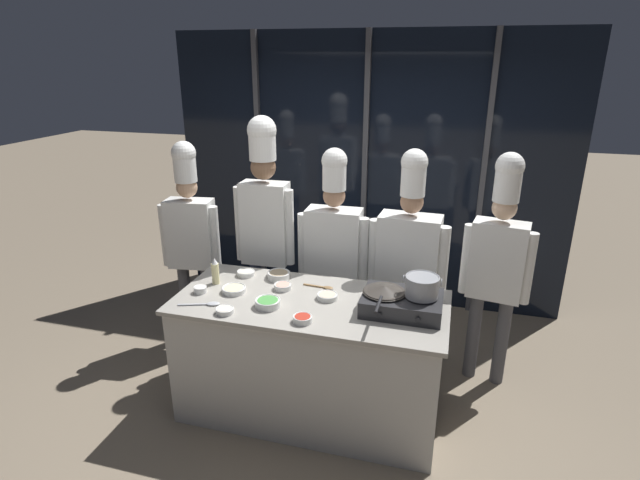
% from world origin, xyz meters
% --- Properties ---
extents(ground_plane, '(24.00, 24.00, 0.00)m').
position_xyz_m(ground_plane, '(0.00, 0.00, 0.00)').
color(ground_plane, '#7F705B').
extents(window_wall_back, '(3.96, 0.09, 2.70)m').
position_xyz_m(window_wall_back, '(0.00, 1.96, 1.35)').
color(window_wall_back, black).
rests_on(window_wall_back, ground_plane).
extents(demo_counter, '(1.86, 0.84, 0.90)m').
position_xyz_m(demo_counter, '(0.00, 0.00, 0.45)').
color(demo_counter, beige).
rests_on(demo_counter, ground_plane).
extents(portable_stove, '(0.51, 0.39, 0.12)m').
position_xyz_m(portable_stove, '(0.62, 0.02, 0.95)').
color(portable_stove, '#28282B').
rests_on(portable_stove, demo_counter).
extents(frying_pan, '(0.29, 0.49, 0.04)m').
position_xyz_m(frying_pan, '(0.50, 0.01, 1.04)').
color(frying_pan, '#38332D').
rests_on(frying_pan, portable_stove).
extents(stock_pot, '(0.24, 0.22, 0.14)m').
position_xyz_m(stock_pot, '(0.74, 0.02, 1.09)').
color(stock_pot, '#93969B').
rests_on(stock_pot, portable_stove).
extents(squeeze_bottle_oil, '(0.05, 0.05, 0.20)m').
position_xyz_m(squeeze_bottle_oil, '(-0.74, 0.08, 0.99)').
color(squeeze_bottle_oil, beige).
rests_on(squeeze_bottle_oil, demo_counter).
extents(prep_bowl_shrimp, '(0.12, 0.12, 0.04)m').
position_xyz_m(prep_bowl_shrimp, '(-0.24, 0.12, 0.92)').
color(prep_bowl_shrimp, white).
rests_on(prep_bowl_shrimp, demo_counter).
extents(prep_bowl_onion, '(0.12, 0.12, 0.04)m').
position_xyz_m(prep_bowl_onion, '(-0.48, -0.32, 0.92)').
color(prep_bowl_onion, white).
rests_on(prep_bowl_onion, demo_counter).
extents(prep_bowl_chicken, '(0.14, 0.14, 0.04)m').
position_xyz_m(prep_bowl_chicken, '(0.11, 0.06, 0.92)').
color(prep_bowl_chicken, white).
rests_on(prep_bowl_chicken, demo_counter).
extents(prep_bowl_rice, '(0.09, 0.09, 0.05)m').
position_xyz_m(prep_bowl_rice, '(-0.78, -0.09, 0.92)').
color(prep_bowl_rice, white).
rests_on(prep_bowl_rice, demo_counter).
extents(prep_bowl_noodles, '(0.17, 0.17, 0.04)m').
position_xyz_m(prep_bowl_noodles, '(-0.55, -0.02, 0.92)').
color(prep_bowl_noodles, white).
rests_on(prep_bowl_noodles, demo_counter).
extents(prep_bowl_chili_flakes, '(0.12, 0.12, 0.04)m').
position_xyz_m(prep_bowl_chili_flakes, '(0.04, -0.29, 0.92)').
color(prep_bowl_chili_flakes, white).
rests_on(prep_bowl_chili_flakes, demo_counter).
extents(prep_bowl_garlic, '(0.13, 0.13, 0.04)m').
position_xyz_m(prep_bowl_garlic, '(-0.59, 0.27, 0.92)').
color(prep_bowl_garlic, white).
rests_on(prep_bowl_garlic, demo_counter).
extents(prep_bowl_mushrooms, '(0.17, 0.17, 0.05)m').
position_xyz_m(prep_bowl_mushrooms, '(-0.33, 0.28, 0.93)').
color(prep_bowl_mushrooms, white).
rests_on(prep_bowl_mushrooms, demo_counter).
extents(prep_bowl_scallions, '(0.17, 0.17, 0.05)m').
position_xyz_m(prep_bowl_scallions, '(-0.25, -0.16, 0.93)').
color(prep_bowl_scallions, white).
rests_on(prep_bowl_scallions, demo_counter).
extents(serving_spoon_slotted, '(0.23, 0.05, 0.02)m').
position_xyz_m(serving_spoon_slotted, '(0.04, 0.21, 0.90)').
color(serving_spoon_slotted, olive).
rests_on(serving_spoon_slotted, demo_counter).
extents(serving_spoon_solid, '(0.28, 0.12, 0.02)m').
position_xyz_m(serving_spoon_solid, '(-0.64, -0.24, 0.90)').
color(serving_spoon_solid, '#B2B5BA').
rests_on(serving_spoon_solid, demo_counter).
extents(chef_head, '(0.51, 0.26, 1.82)m').
position_xyz_m(chef_head, '(-1.26, 0.67, 1.05)').
color(chef_head, '#4C4C51').
rests_on(chef_head, ground_plane).
extents(chef_sous, '(0.50, 0.23, 2.04)m').
position_xyz_m(chef_sous, '(-0.58, 0.69, 1.24)').
color(chef_sous, '#2D3856').
rests_on(chef_sous, ground_plane).
extents(chef_line, '(0.58, 0.24, 1.81)m').
position_xyz_m(chef_line, '(-0.02, 0.74, 1.02)').
color(chef_line, '#4C4C51').
rests_on(chef_line, ground_plane).
extents(chef_pastry, '(0.62, 0.27, 1.83)m').
position_xyz_m(chef_pastry, '(0.58, 0.74, 1.01)').
color(chef_pastry, '#4C4C51').
rests_on(chef_pastry, ground_plane).
extents(chef_apprentice, '(0.51, 0.27, 1.84)m').
position_xyz_m(chef_apprentice, '(1.23, 0.74, 1.06)').
color(chef_apprentice, '#4C4C51').
rests_on(chef_apprentice, ground_plane).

